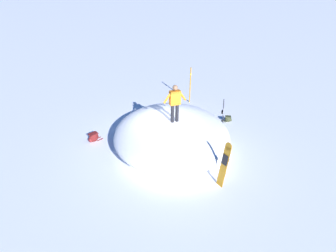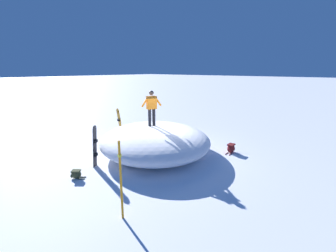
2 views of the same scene
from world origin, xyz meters
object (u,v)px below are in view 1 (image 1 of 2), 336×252
(snowboard_primary_upright, at_px, (224,164))
(snowboard_secondary_upright, at_px, (223,115))
(backpack_near, at_px, (94,137))
(trail_marker_pole, at_px, (190,85))
(snowboarder_standing, at_px, (175,101))
(backpack_far, at_px, (228,119))

(snowboard_primary_upright, relative_size, snowboard_secondary_upright, 1.03)
(backpack_near, bearing_deg, trail_marker_pole, -89.71)
(snowboarder_standing, distance_m, snowboard_primary_upright, 3.11)
(backpack_far, height_order, trail_marker_pole, trail_marker_pole)
(snowboard_secondary_upright, distance_m, backpack_near, 5.96)
(backpack_far, bearing_deg, snowboard_secondary_upright, 109.15)
(backpack_near, bearing_deg, snowboard_primary_upright, -160.79)
(snowboarder_standing, xyz_separation_m, trail_marker_pole, (2.80, -3.97, -1.06))
(snowboard_secondary_upright, distance_m, backpack_far, 1.31)
(snowboarder_standing, xyz_separation_m, backpack_near, (2.77, 2.33, -1.94))
(backpack_near, distance_m, backpack_far, 6.64)
(backpack_near, height_order, trail_marker_pole, trail_marker_pole)
(snowboard_secondary_upright, relative_size, backpack_far, 3.30)
(trail_marker_pole, bearing_deg, snowboarder_standing, 125.19)
(snowboard_primary_upright, relative_size, backpack_far, 3.38)
(snowboard_secondary_upright, relative_size, backpack_near, 2.51)
(snowboarder_standing, xyz_separation_m, snowboard_primary_upright, (-2.82, 0.38, -1.27))
(snowboarder_standing, xyz_separation_m, snowboard_secondary_upright, (-0.58, -2.56, -1.29))
(snowboard_secondary_upright, relative_size, trail_marker_pole, 0.80)
(snowboard_secondary_upright, distance_m, trail_marker_pole, 3.66)
(backpack_near, bearing_deg, snowboarder_standing, -139.93)
(backpack_near, height_order, backpack_far, backpack_near)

